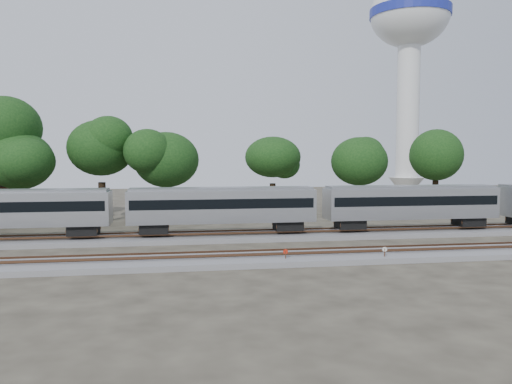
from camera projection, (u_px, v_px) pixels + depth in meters
ground at (223, 252)px, 39.58m from camera, size 160.00×160.00×0.00m
track_far at (217, 237)px, 45.47m from camera, size 160.00×5.00×0.73m
track_near at (228, 259)px, 35.62m from camera, size 160.00×5.00×0.73m
train at (321, 203)px, 46.80m from camera, size 106.34×3.03×4.47m
switch_stand_red at (285, 255)px, 34.95m from camera, size 0.34×0.11×1.06m
switch_stand_white at (385, 252)px, 35.59m from camera, size 0.35×0.07×1.11m
switch_lever at (298, 264)px, 34.50m from camera, size 0.57×0.45×0.30m
water_tower at (409, 37)px, 85.89m from camera, size 13.65×13.65×37.79m
tree_2 at (19, 161)px, 54.14m from camera, size 7.20×7.20×10.15m
tree_3 at (101, 148)px, 56.85m from camera, size 8.64×8.64×12.19m
tree_4 at (166, 160)px, 57.10m from camera, size 7.27×7.27×10.25m
tree_5 at (273, 157)px, 64.97m from camera, size 7.57×7.57×10.67m
tree_6 at (359, 162)px, 63.68m from camera, size 7.01×7.01×9.89m
tree_7 at (436, 155)px, 69.58m from camera, size 7.86×7.86×11.09m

